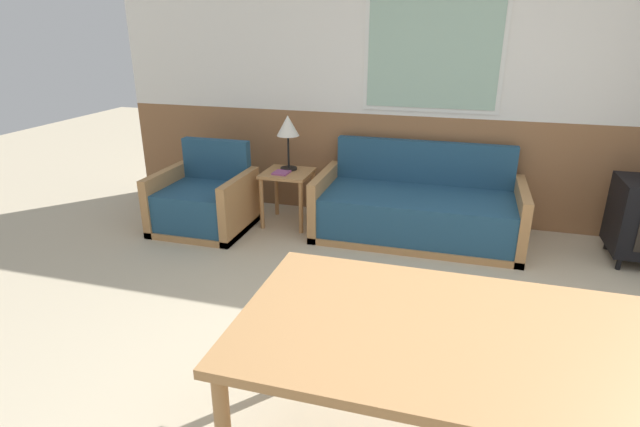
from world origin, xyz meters
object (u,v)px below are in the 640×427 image
Objects in this scene: armchair at (204,203)px; side_table at (288,182)px; table_lamp at (288,128)px; couch at (417,211)px; dining_table at (511,354)px.

armchair is 1.60× the size of side_table.
couch is at bearing -2.99° from table_lamp.
armchair is 0.40× the size of dining_table.
armchair is (-1.97, -0.36, 0.00)m from couch.
couch is at bearing -4.30° from armchair.
armchair is 3.47m from dining_table.
couch is 3.47× the size of side_table.
dining_table is (1.85, -2.72, -0.24)m from table_lamp.
armchair reaches higher than dining_table.
side_table is at bearing -179.39° from couch.
table_lamp reaches higher than dining_table.
dining_table is at bearing -56.45° from armchair.
dining_table is at bearing -55.12° from side_table.
couch is 2.16× the size of armchair.
side_table is 3.23m from dining_table.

